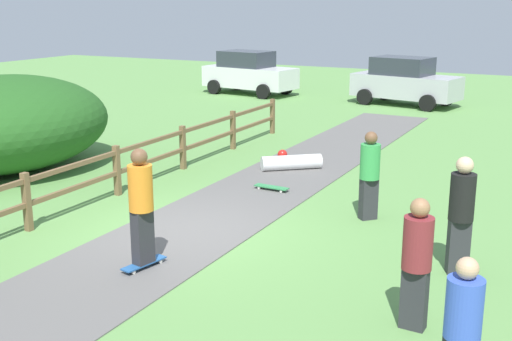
{
  "coord_description": "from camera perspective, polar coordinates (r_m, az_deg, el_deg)",
  "views": [
    {
      "loc": [
        6.35,
        -9.55,
        4.11
      ],
      "look_at": [
        0.86,
        1.12,
        1.0
      ],
      "focal_mm": 46.16,
      "sensor_mm": 36.0,
      "label": 1
    }
  ],
  "objects": [
    {
      "name": "skater_fallen",
      "position": [
        16.46,
        3.02,
        0.77
      ],
      "size": [
        1.4,
        1.43,
        0.36
      ],
      "color": "white",
      "rests_on": "asphalt_path"
    },
    {
      "name": "bush_large",
      "position": [
        17.42,
        -20.89,
        3.86
      ],
      "size": [
        4.57,
        5.49,
        2.34
      ],
      "primitive_type": "ellipsoid",
      "color": "#23561E",
      "rests_on": "ground_plane"
    },
    {
      "name": "asphalt_path",
      "position": [
        12.18,
        -6.05,
        -5.22
      ],
      "size": [
        2.4,
        28.0,
        0.02
      ],
      "primitive_type": "cube",
      "color": "#605E5B",
      "rests_on": "ground_plane"
    },
    {
      "name": "bystander_blue",
      "position": [
        7.2,
        17.46,
        -12.68
      ],
      "size": [
        0.48,
        0.48,
        1.64
      ],
      "color": "#2D2D33",
      "rests_on": "ground_plane"
    },
    {
      "name": "skater_riding",
      "position": [
        10.28,
        -9.92,
        -2.7
      ],
      "size": [
        0.45,
        0.82,
        1.93
      ],
      "color": "#265999",
      "rests_on": "asphalt_path"
    },
    {
      "name": "parked_car_white",
      "position": [
        29.85,
        -0.61,
        8.47
      ],
      "size": [
        4.39,
        2.44,
        1.92
      ],
      "color": "silver",
      "rests_on": "ground_plane"
    },
    {
      "name": "wooden_fence",
      "position": [
        13.53,
        -15.39,
        -0.74
      ],
      "size": [
        0.12,
        18.12,
        1.1
      ],
      "color": "brown",
      "rests_on": "ground_plane"
    },
    {
      "name": "parked_car_silver",
      "position": [
        27.3,
        12.78,
        7.54
      ],
      "size": [
        4.44,
        2.59,
        1.92
      ],
      "color": "#B7B7BC",
      "rests_on": "ground_plane"
    },
    {
      "name": "ground_plane",
      "position": [
        12.18,
        -6.05,
        -5.26
      ],
      "size": [
        60.0,
        60.0,
        0.0
      ],
      "primitive_type": "plane",
      "color": "#60934C"
    },
    {
      "name": "bystander_black",
      "position": [
        10.45,
        17.36,
        -3.26
      ],
      "size": [
        0.51,
        0.51,
        1.86
      ],
      "color": "#2D2D33",
      "rests_on": "ground_plane"
    },
    {
      "name": "bystander_green",
      "position": [
        12.71,
        9.82,
        -0.08
      ],
      "size": [
        0.54,
        0.54,
        1.73
      ],
      "color": "#2D2D33",
      "rests_on": "ground_plane"
    },
    {
      "name": "bystander_maroon",
      "position": [
        8.59,
        13.76,
        -7.36
      ],
      "size": [
        0.4,
        0.4,
        1.75
      ],
      "color": "#2D2D33",
      "rests_on": "ground_plane"
    },
    {
      "name": "skateboard_loose",
      "position": [
        14.61,
        1.36,
        -1.45
      ],
      "size": [
        0.81,
        0.24,
        0.08
      ],
      "color": "#338C4C",
      "rests_on": "asphalt_path"
    }
  ]
}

